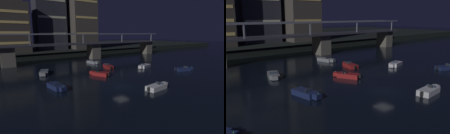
{
  "view_description": "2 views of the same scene",
  "coord_description": "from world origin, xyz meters",
  "views": [
    {
      "loc": [
        -19.66,
        -24.06,
        9.56
      ],
      "look_at": [
        5.4,
        10.32,
        1.36
      ],
      "focal_mm": 28.41,
      "sensor_mm": 36.0,
      "label": 1
    },
    {
      "loc": [
        -27.44,
        -21.51,
        10.8
      ],
      "look_at": [
        1.57,
        12.24,
        1.46
      ],
      "focal_mm": 38.87,
      "sensor_mm": 36.0,
      "label": 2
    }
  ],
  "objects": [
    {
      "name": "ground_plane",
      "position": [
        0.0,
        0.0,
        0.0
      ],
      "size": [
        400.0,
        400.0,
        0.0
      ],
      "primitive_type": "plane",
      "color": "black"
    },
    {
      "name": "speedboat_far_left",
      "position": [
        3.9,
        -4.95,
        0.41
      ],
      "size": [
        5.23,
        2.16,
        1.16
      ],
      "color": "silver",
      "rests_on": "ground"
    },
    {
      "name": "river_bridge",
      "position": [
        0.0,
        34.31,
        4.26
      ],
      "size": [
        91.71,
        6.4,
        9.38
      ],
      "color": "#605B51",
      "rests_on": "ground"
    },
    {
      "name": "speedboat_mid_left",
      "position": [
        16.46,
        10.04,
        0.41
      ],
      "size": [
        5.18,
        2.8,
        1.16
      ],
      "color": "silver",
      "rests_on": "ground"
    },
    {
      "name": "speedboat_far_right",
      "position": [
        7.85,
        15.63,
        0.41
      ],
      "size": [
        2.82,
        5.17,
        1.16
      ],
      "color": "maroon",
      "rests_on": "ground"
    },
    {
      "name": "speedboat_near_center",
      "position": [
        8.22,
        24.44,
        0.41
      ],
      "size": [
        2.46,
        5.23,
        1.16
      ],
      "color": "gray",
      "rests_on": "ground"
    },
    {
      "name": "far_riverbank",
      "position": [
        0.0,
        82.31,
        1.1
      ],
      "size": [
        240.0,
        80.0,
        2.2
      ],
      "primitive_type": "cube",
      "color": "black",
      "rests_on": "ground"
    },
    {
      "name": "tower_east_tall",
      "position": [
        19.46,
        54.43,
        20.01
      ],
      "size": [
        11.55,
        12.18,
        35.91
      ],
      "color": "#423D38",
      "rests_on": "far_riverbank"
    },
    {
      "name": "speedboat_near_left",
      "position": [
        21.52,
        1.13,
        0.41
      ],
      "size": [
        5.14,
        2.93,
        1.16
      ],
      "color": "#19234C",
      "rests_on": "ground"
    },
    {
      "name": "speedboat_near_right",
      "position": [
        -9.99,
        5.5,
        0.41
      ],
      "size": [
        2.27,
        5.23,
        1.16
      ],
      "color": "#19234C",
      "rests_on": "ground"
    },
    {
      "name": "tower_central",
      "position": [
        5.55,
        57.5,
        19.79
      ],
      "size": [
        12.7,
        8.74,
        35.49
      ],
      "color": "#282833",
      "rests_on": "far_riverbank"
    },
    {
      "name": "tower_west_tall",
      "position": [
        -9.83,
        54.44,
        11.67
      ],
      "size": [
        11.32,
        10.05,
        19.25
      ],
      "color": "#38332D",
      "rests_on": "far_riverbank"
    },
    {
      "name": "speedboat_mid_center",
      "position": [
        -8.68,
        18.13,
        0.41
      ],
      "size": [
        3.03,
        5.11,
        1.16
      ],
      "color": "gray",
      "rests_on": "ground"
    },
    {
      "name": "speedboat_mid_right",
      "position": [
        1.32,
        9.34,
        0.41
      ],
      "size": [
        3.3,
        4.99,
        1.16
      ],
      "color": "maroon",
      "rests_on": "ground"
    }
  ]
}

